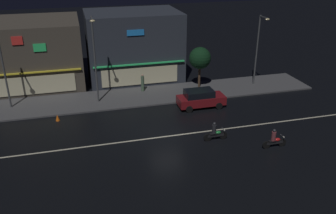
{
  "coord_description": "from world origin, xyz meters",
  "views": [
    {
      "loc": [
        -6.18,
        -23.42,
        13.36
      ],
      "look_at": [
        0.95,
        3.32,
        0.96
      ],
      "focal_mm": 37.92,
      "sensor_mm": 36.0,
      "label": 1
    }
  ],
  "objects_px": {
    "motorcycle_lead": "(274,140)",
    "traffic_cone": "(58,118)",
    "motorcycle_following": "(215,133)",
    "pedestrian_on_sidewalk": "(143,83)",
    "streetlamp_east": "(258,45)",
    "parked_car_near_kerb": "(201,98)",
    "streetlamp_west": "(3,68)",
    "streetlamp_mid": "(95,54)"
  },
  "relations": [
    {
      "from": "streetlamp_west",
      "to": "streetlamp_mid",
      "type": "bearing_deg",
      "value": -4.89
    },
    {
      "from": "pedestrian_on_sidewalk",
      "to": "motorcycle_following",
      "type": "bearing_deg",
      "value": 99.64
    },
    {
      "from": "streetlamp_mid",
      "to": "traffic_cone",
      "type": "height_order",
      "value": "streetlamp_mid"
    },
    {
      "from": "parked_car_near_kerb",
      "to": "traffic_cone",
      "type": "xyz_separation_m",
      "value": [
        -12.65,
        0.43,
        -0.59
      ]
    },
    {
      "from": "streetlamp_east",
      "to": "parked_car_near_kerb",
      "type": "relative_size",
      "value": 1.68
    },
    {
      "from": "motorcycle_lead",
      "to": "traffic_cone",
      "type": "distance_m",
      "value": 17.68
    },
    {
      "from": "motorcycle_following",
      "to": "streetlamp_mid",
      "type": "bearing_deg",
      "value": -42.89
    },
    {
      "from": "streetlamp_east",
      "to": "pedestrian_on_sidewalk",
      "type": "distance_m",
      "value": 12.38
    },
    {
      "from": "streetlamp_mid",
      "to": "motorcycle_lead",
      "type": "xyz_separation_m",
      "value": [
        11.71,
        -11.52,
        -4.14
      ]
    },
    {
      "from": "motorcycle_lead",
      "to": "motorcycle_following",
      "type": "relative_size",
      "value": 1.0
    },
    {
      "from": "parked_car_near_kerb",
      "to": "motorcycle_lead",
      "type": "xyz_separation_m",
      "value": [
        2.74,
        -8.27,
        -0.24
      ]
    },
    {
      "from": "streetlamp_west",
      "to": "traffic_cone",
      "type": "distance_m",
      "value": 6.54
    },
    {
      "from": "pedestrian_on_sidewalk",
      "to": "motorcycle_following",
      "type": "distance_m",
      "value": 11.62
    },
    {
      "from": "traffic_cone",
      "to": "streetlamp_west",
      "type": "bearing_deg",
      "value": 139.9
    },
    {
      "from": "streetlamp_west",
      "to": "parked_car_near_kerb",
      "type": "relative_size",
      "value": 1.48
    },
    {
      "from": "streetlamp_mid",
      "to": "pedestrian_on_sidewalk",
      "type": "xyz_separation_m",
      "value": [
        4.58,
        1.73,
        -3.79
      ]
    },
    {
      "from": "motorcycle_following",
      "to": "traffic_cone",
      "type": "bearing_deg",
      "value": -22.62
    },
    {
      "from": "streetlamp_east",
      "to": "pedestrian_on_sidewalk",
      "type": "bearing_deg",
      "value": 174.2
    },
    {
      "from": "parked_car_near_kerb",
      "to": "motorcycle_lead",
      "type": "relative_size",
      "value": 2.26
    },
    {
      "from": "streetlamp_mid",
      "to": "traffic_cone",
      "type": "distance_m",
      "value": 6.46
    },
    {
      "from": "streetlamp_east",
      "to": "streetlamp_mid",
      "type": "bearing_deg",
      "value": -178.18
    },
    {
      "from": "motorcycle_following",
      "to": "parked_car_near_kerb",
      "type": "bearing_deg",
      "value": -92.6
    },
    {
      "from": "streetlamp_west",
      "to": "streetlamp_east",
      "type": "bearing_deg",
      "value": -0.35
    },
    {
      "from": "pedestrian_on_sidewalk",
      "to": "traffic_cone",
      "type": "xyz_separation_m",
      "value": [
        -8.26,
        -4.54,
        -0.71
      ]
    },
    {
      "from": "streetlamp_mid",
      "to": "pedestrian_on_sidewalk",
      "type": "height_order",
      "value": "streetlamp_mid"
    },
    {
      "from": "parked_car_near_kerb",
      "to": "motorcycle_following",
      "type": "height_order",
      "value": "parked_car_near_kerb"
    },
    {
      "from": "streetlamp_west",
      "to": "motorcycle_lead",
      "type": "bearing_deg",
      "value": -31.97
    },
    {
      "from": "pedestrian_on_sidewalk",
      "to": "motorcycle_lead",
      "type": "relative_size",
      "value": 0.94
    },
    {
      "from": "streetlamp_east",
      "to": "motorcycle_following",
      "type": "height_order",
      "value": "streetlamp_east"
    },
    {
      "from": "pedestrian_on_sidewalk",
      "to": "parked_car_near_kerb",
      "type": "xyz_separation_m",
      "value": [
        4.39,
        -4.97,
        -0.11
      ]
    },
    {
      "from": "parked_car_near_kerb",
      "to": "motorcycle_lead",
      "type": "bearing_deg",
      "value": 108.3
    },
    {
      "from": "streetlamp_west",
      "to": "motorcycle_following",
      "type": "xyz_separation_m",
      "value": [
        15.77,
        -10.05,
        -3.31
      ]
    },
    {
      "from": "pedestrian_on_sidewalk",
      "to": "motorcycle_lead",
      "type": "xyz_separation_m",
      "value": [
        7.13,
        -13.25,
        -0.35
      ]
    },
    {
      "from": "pedestrian_on_sidewalk",
      "to": "motorcycle_lead",
      "type": "bearing_deg",
      "value": 111.05
    },
    {
      "from": "parked_car_near_kerb",
      "to": "motorcycle_following",
      "type": "distance_m",
      "value": 6.23
    },
    {
      "from": "motorcycle_lead",
      "to": "pedestrian_on_sidewalk",
      "type": "bearing_deg",
      "value": -66.03
    },
    {
      "from": "traffic_cone",
      "to": "pedestrian_on_sidewalk",
      "type": "bearing_deg",
      "value": 28.82
    },
    {
      "from": "streetlamp_west",
      "to": "motorcycle_lead",
      "type": "distance_m",
      "value": 23.26
    },
    {
      "from": "streetlamp_west",
      "to": "motorcycle_following",
      "type": "distance_m",
      "value": 18.99
    },
    {
      "from": "streetlamp_west",
      "to": "traffic_cone",
      "type": "bearing_deg",
      "value": -40.1
    },
    {
      "from": "motorcycle_lead",
      "to": "streetlamp_east",
      "type": "bearing_deg",
      "value": -115.68
    },
    {
      "from": "streetlamp_west",
      "to": "motorcycle_lead",
      "type": "height_order",
      "value": "streetlamp_west"
    }
  ]
}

